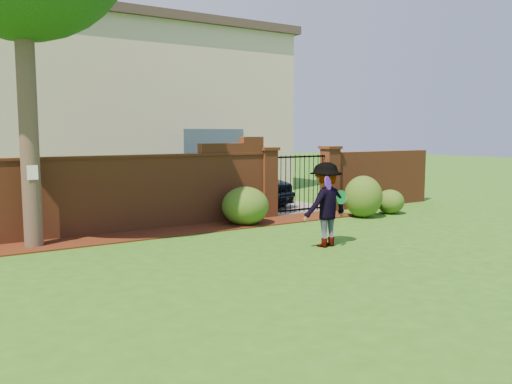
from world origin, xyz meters
TOP-DOWN VIEW (x-y plane):
  - ground at (0.00, 0.00)m, footprint 80.00×80.00m
  - mulch_bed at (-0.95, 3.34)m, footprint 11.10×1.08m
  - brick_wall at (-2.01, 4.00)m, footprint 8.70×0.31m
  - brick_wall_return at (6.60, 4.00)m, footprint 4.00×0.25m
  - pillar_left at (2.40, 4.00)m, footprint 0.50×0.50m
  - pillar_right at (4.60, 4.00)m, footprint 0.50×0.50m
  - iron_gate at (3.50, 4.00)m, footprint 1.78×0.03m
  - driveway at (3.50, 8.00)m, footprint 3.20×8.00m
  - house at (1.00, 12.00)m, footprint 12.40×6.40m
  - car at (3.01, 6.51)m, footprint 2.38×4.60m
  - paper_notice at (-3.60, 3.21)m, footprint 0.20×0.01m
  - shrub_left at (1.26, 3.26)m, footprint 1.16×1.16m
  - shrub_middle at (4.54, 2.57)m, footprint 1.02×1.02m
  - shrub_right at (5.64, 2.62)m, footprint 0.77×0.77m
  - man at (1.32, 0.29)m, footprint 1.14×0.71m
  - frisbee_purple at (1.04, -0.08)m, footprint 0.27×0.20m
  - frisbee_green at (1.64, 0.22)m, footprint 0.28×0.07m

SIDE VIEW (x-z plane):
  - ground at x=0.00m, z-range -0.01..0.00m
  - driveway at x=3.50m, z-range 0.00..0.01m
  - mulch_bed at x=-0.95m, z-range 0.00..0.03m
  - shrub_right at x=5.64m, z-range 0.00..0.68m
  - shrub_left at x=1.26m, z-range 0.00..0.95m
  - shrub_middle at x=4.54m, z-range 0.00..1.12m
  - car at x=3.01m, z-range 0.00..1.50m
  - man at x=1.32m, z-range 0.00..1.68m
  - brick_wall_return at x=6.60m, z-range 0.00..1.70m
  - iron_gate at x=3.50m, z-range 0.05..1.65m
  - brick_wall at x=-2.01m, z-range -0.15..2.01m
  - pillar_left at x=2.40m, z-range 0.02..1.90m
  - pillar_right at x=4.60m, z-range 0.02..1.90m
  - frisbee_green at x=1.64m, z-range 0.84..1.12m
  - frisbee_purple at x=1.04m, z-range 1.19..1.45m
  - paper_notice at x=-3.60m, z-range 1.36..1.64m
  - house at x=1.00m, z-range 0.01..6.31m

